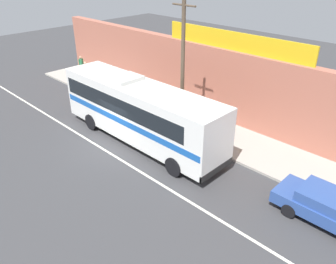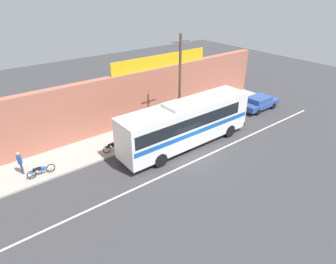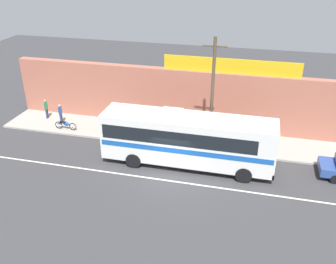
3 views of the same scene
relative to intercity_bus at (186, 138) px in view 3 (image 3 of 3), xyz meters
The scene contains 12 objects.
ground_plane 2.60m from the intercity_bus, 118.01° to the right, with size 70.00×70.00×0.00m, color #3A3A3D.
sidewalk_slab 4.36m from the intercity_bus, 101.05° to the left, with size 30.00×3.60×0.14m, color #A8A399.
storefront_facade 6.01m from the intercity_bus, 97.11° to the left, with size 30.00×0.70×4.80m, color #B26651.
storefront_billboard 7.12m from the intercity_bus, 70.44° to the left, with size 10.25×0.12×1.10m, color gold.
road_center_stripe 3.10m from the intercity_bus, 108.68° to the right, with size 30.00×0.14×0.01m, color silver.
intercity_bus is the anchor object (origin of this frame).
utility_pole 3.47m from the intercity_bus, 61.05° to the left, with size 1.60×0.22×8.12m.
motorcycle_blue 5.83m from the intercity_bus, 152.86° to the left, with size 1.86×0.56×0.94m.
motorcycle_green 10.86m from the intercity_bus, 165.46° to the left, with size 1.86×0.56×0.94m.
pedestrian_far_left 4.33m from the intercity_bus, 48.07° to the left, with size 0.30×0.48×1.70m.
pedestrian_near_shop 13.73m from the intercity_bus, 161.57° to the left, with size 0.30×0.48×1.70m.
pedestrian_by_curb 11.98m from the intercity_bus, 161.76° to the left, with size 0.30×0.48×1.65m.
Camera 3 is at (4.80, -19.87, 13.38)m, focal length 39.60 mm.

